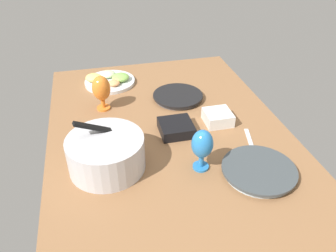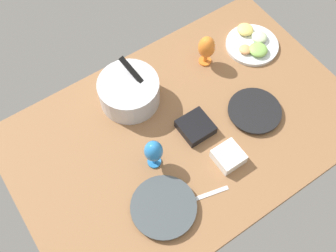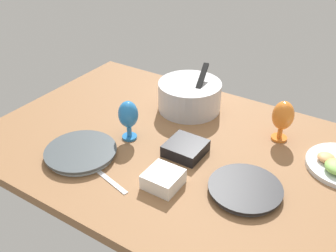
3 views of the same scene
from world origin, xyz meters
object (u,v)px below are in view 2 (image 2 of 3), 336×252
square_bowl_black (196,127)px  fruit_platter (252,43)px  hurricane_glass_blue (154,152)px  dinner_plate_right (254,111)px  hurricane_glass_orange (207,48)px  mixing_bowl (129,91)px  square_bowl_white (229,156)px  dinner_plate_left (164,207)px

square_bowl_black → fruit_platter: bearing=23.8°
hurricane_glass_blue → dinner_plate_right: bearing=-5.5°
hurricane_glass_orange → hurricane_glass_blue: 61.67cm
mixing_bowl → square_bowl_white: size_ratio=2.42×
fruit_platter → square_bowl_black: 59.22cm
dinner_plate_left → dinner_plate_right: size_ratio=1.09×
dinner_plate_right → square_bowl_black: size_ratio=1.78×
dinner_plate_left → square_bowl_white: bearing=4.3°
square_bowl_black → square_bowl_white: bearing=-81.7°
hurricane_glass_orange → hurricane_glass_blue: size_ratio=1.02×
dinner_plate_left → square_bowl_white: size_ratio=2.33×
fruit_platter → hurricane_glass_blue: bearing=-161.0°
square_bowl_black → mixing_bowl: bearing=117.6°
hurricane_glass_orange → square_bowl_white: 55.95cm
square_bowl_white → dinner_plate_right: bearing=25.3°
dinner_plate_left → fruit_platter: (87.39, 47.02, 0.50)cm
mixing_bowl → square_bowl_white: mixing_bowl is taller
dinner_plate_left → hurricane_glass_orange: (60.69, 52.47, 9.17)cm
mixing_bowl → square_bowl_black: 35.44cm
dinner_plate_right → hurricane_glass_orange: 38.87cm
dinner_plate_left → square_bowl_black: square_bowl_black is taller
dinner_plate_right → square_bowl_white: 28.18cm
mixing_bowl → square_bowl_white: 55.16cm
fruit_platter → hurricane_glass_blue: (-79.05, -27.15, 8.71)cm
hurricane_glass_blue → mixing_bowl: bearing=75.9°
mixing_bowl → square_bowl_black: size_ratio=2.02×
mixing_bowl → hurricane_glass_blue: 35.63cm
hurricane_glass_orange → square_bowl_white: bearing=-116.2°
mixing_bowl → fruit_platter: size_ratio=1.05×
dinner_plate_right → square_bowl_white: (-25.43, -12.01, 1.78)cm
dinner_plate_left → dinner_plate_right: (61.62, 14.75, -0.14)cm
hurricane_glass_blue → square_bowl_black: bearing=7.4°
mixing_bowl → fruit_platter: (70.44, -7.26, -5.21)cm
hurricane_glass_blue → hurricane_glass_orange: bearing=31.9°
hurricane_glass_blue → square_bowl_black: (24.87, 3.24, -8.04)cm
mixing_bowl → hurricane_glass_blue: bearing=-104.1°
dinner_plate_right → hurricane_glass_blue: hurricane_glass_blue is taller
dinner_plate_left → fruit_platter: fruit_platter is taller
dinner_plate_right → square_bowl_white: bearing=-154.7°
hurricane_glass_blue → square_bowl_white: 33.56cm
hurricane_glass_orange → square_bowl_black: (-27.47, -29.35, -8.01)cm
dinner_plate_right → hurricane_glass_blue: bearing=174.5°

